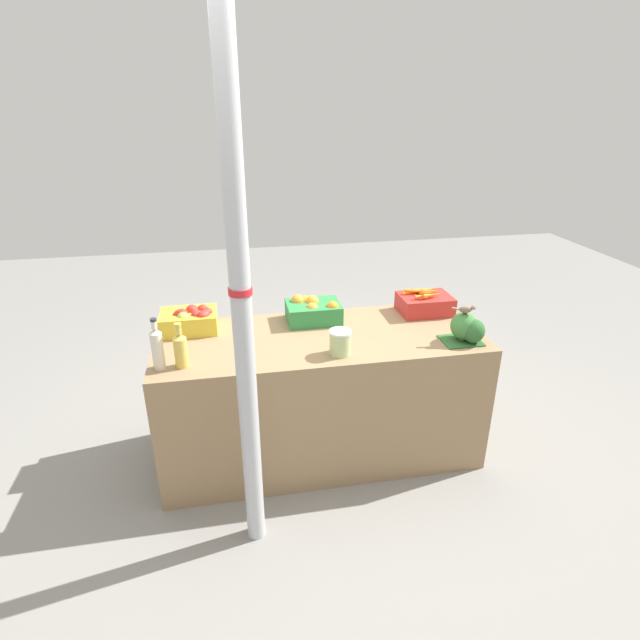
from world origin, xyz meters
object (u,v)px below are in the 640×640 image
broccoli_pile (467,328)px  juice_bottle_golden (181,349)px  juice_bottle_cloudy (157,348)px  support_pole (242,310)px  orange_crate (312,310)px  sparrow_bird (466,309)px  carrot_crate (425,303)px  pickle_jar (340,342)px  apple_crate (190,319)px

broccoli_pile → juice_bottle_golden: (-1.58, -0.00, 0.02)m
juice_bottle_golden → juice_bottle_cloudy: bearing=180.0°
support_pole → orange_crate: (0.45, 0.86, -0.38)m
sparrow_bird → carrot_crate: bearing=109.6°
support_pole → sparrow_bird: bearing=17.8°
carrot_crate → broccoli_pile: broccoli_pile is taller
pickle_jar → sparrow_bird: bearing=1.2°
carrot_crate → pickle_jar: carrot_crate is taller
support_pole → sparrow_bird: 1.33m
broccoli_pile → juice_bottle_cloudy: (-1.69, -0.00, 0.03)m
support_pole → apple_crate: (-0.29, 0.85, -0.38)m
orange_crate → pickle_jar: bearing=-81.7°
orange_crate → pickle_jar: (0.07, -0.47, -0.00)m
broccoli_pile → sparrow_bird: (-0.02, -0.00, 0.12)m
support_pole → apple_crate: size_ratio=7.67×
carrot_crate → sparrow_bird: 0.48m
pickle_jar → sparrow_bird: 0.73m
apple_crate → broccoli_pile: 1.61m
support_pole → juice_bottle_cloudy: support_pole is taller
juice_bottle_cloudy → sparrow_bird: size_ratio=2.08×
broccoli_pile → juice_bottle_cloudy: size_ratio=0.80×
apple_crate → pickle_jar: 0.93m
apple_crate → pickle_jar: apple_crate is taller
apple_crate → orange_crate: 0.74m
broccoli_pile → juice_bottle_golden: bearing=-179.9°
orange_crate → carrot_crate: orange_crate is taller
carrot_crate → sparrow_bird: bearing=-83.7°
carrot_crate → broccoli_pile: (0.07, -0.45, 0.02)m
apple_crate → broccoli_pile: broccoli_pile is taller
orange_crate → apple_crate: bearing=-179.1°
support_pole → apple_crate: support_pole is taller
support_pole → orange_crate: 1.04m
apple_crate → juice_bottle_cloudy: (-0.14, -0.45, 0.04)m
support_pole → pickle_jar: size_ratio=18.31×
apple_crate → pickle_jar: (0.81, -0.46, -0.00)m
juice_bottle_golden → pickle_jar: size_ratio=1.77×
orange_crate → juice_bottle_golden: bearing=-149.0°
juice_bottle_golden → sparrow_bird: 1.56m
support_pole → broccoli_pile: (1.26, 0.40, -0.37)m
apple_crate → sparrow_bird: bearing=-16.3°
apple_crate → orange_crate: size_ratio=1.00×
orange_crate → broccoli_pile: (0.81, -0.46, 0.01)m
support_pole → sparrow_bird: support_pole is taller
sparrow_bird → apple_crate: bearing=177.1°
juice_bottle_cloudy → juice_bottle_golden: size_ratio=1.15×
carrot_crate → pickle_jar: size_ratio=2.39×
broccoli_pile → pickle_jar: broccoli_pile is taller
broccoli_pile → juice_bottle_golden: juice_bottle_golden is taller
carrot_crate → juice_bottle_cloudy: juice_bottle_cloudy is taller
broccoli_pile → sparrow_bird: size_ratio=1.67×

